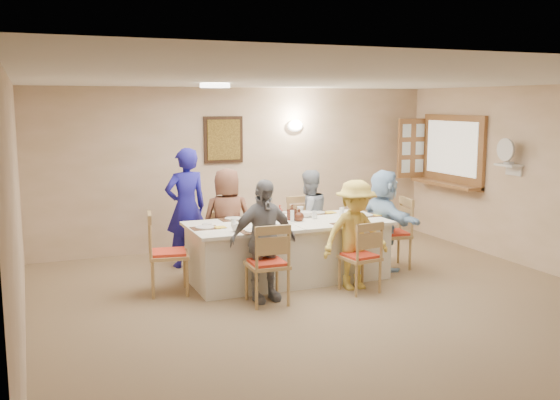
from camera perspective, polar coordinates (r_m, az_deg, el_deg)
name	(u,v)px	position (r m, az deg, el deg)	size (l,w,h in m)	color
ground	(345,312)	(6.98, 5.97, -10.12)	(7.00, 7.00, 0.00)	#9C8260
room_walls	(347,175)	(6.64, 6.18, 2.33)	(7.00, 7.00, 7.00)	tan
wall_picture	(224,140)	(9.71, -5.19, 5.51)	(0.62, 0.05, 0.72)	#3E2515
wall_sconce	(295,126)	(10.10, 1.41, 6.81)	(0.26, 0.09, 0.18)	white
ceiling_light	(215,86)	(7.61, -5.97, 10.37)	(0.36, 0.36, 0.05)	white
serving_hatch	(453,151)	(10.40, 15.53, 4.35)	(0.06, 1.50, 1.15)	brown
hatch_sill	(445,184)	(10.38, 14.89, 1.45)	(0.30, 1.50, 0.05)	brown
shutter_door	(412,148)	(10.87, 11.99, 4.66)	(0.55, 0.04, 1.00)	brown
fan_shelf	(509,165)	(9.33, 20.18, 3.02)	(0.22, 0.36, 0.03)	white
desk_fan	(508,154)	(9.30, 20.09, 3.93)	(0.30, 0.30, 0.28)	#A5A5A8
dining_table	(288,251)	(8.06, 0.75, -4.66)	(2.57, 1.09, 0.76)	silver
chair_back_left	(225,237)	(8.58, -5.04, -3.40)	(0.43, 0.43, 0.89)	tan
chair_back_right	(305,229)	(8.99, 2.29, -2.68)	(0.45, 0.45, 0.93)	tan
chair_front_left	(267,263)	(7.10, -1.19, -5.75)	(0.45, 0.45, 0.95)	tan
chair_front_right	(360,256)	(7.60, 7.31, -5.08)	(0.42, 0.42, 0.88)	tan
chair_left_end	(169,253)	(7.58, -10.14, -4.76)	(0.48, 0.48, 0.99)	tan
chair_right_end	(392,233)	(8.74, 10.16, -2.98)	(0.47, 0.47, 0.98)	tan
diner_back_left	(227,220)	(8.41, -4.83, -1.84)	(0.74, 0.53, 1.41)	brown
diner_back_right	(308,217)	(8.84, 2.62, -1.55)	(0.73, 0.61, 1.33)	#8A92A0
diner_front_left	(263,240)	(7.15, -1.55, -3.72)	(0.86, 0.43, 1.41)	gray
diner_front_right	(355,235)	(7.65, 6.90, -3.20)	(0.87, 0.50, 1.35)	#EDCC54
diner_right_end	(384,220)	(8.63, 9.47, -1.77)	(0.44, 1.29, 1.38)	#ABD5FF
caregiver	(186,208)	(8.72, -8.59, -0.70)	(0.66, 0.49, 1.66)	#1E1B94
placemat_fl	(255,231)	(7.38, -2.26, -2.88)	(0.36, 0.27, 0.01)	#472B19
plate_fl	(255,231)	(7.38, -2.26, -2.81)	(0.25, 0.25, 0.02)	white
napkin_fl	(271,230)	(7.39, -0.82, -2.80)	(0.15, 0.15, 0.01)	yellow
placemat_fr	(345,224)	(7.86, 5.99, -2.19)	(0.33, 0.24, 0.01)	#472B19
plate_fr	(345,223)	(7.86, 5.99, -2.12)	(0.23, 0.23, 0.01)	white
napkin_fr	(360,223)	(7.90, 7.32, -2.11)	(0.13, 0.13, 0.01)	yellow
placemat_bl	(233,219)	(8.16, -4.28, -1.76)	(0.36, 0.27, 0.01)	#472B19
plate_bl	(233,218)	(8.15, -4.28, -1.69)	(0.23, 0.23, 0.01)	white
napkin_bl	(248,218)	(8.17, -2.97, -1.69)	(0.15, 0.15, 0.01)	yellow
placemat_br	(316,213)	(8.60, 3.35, -1.20)	(0.36, 0.27, 0.01)	#472B19
plate_br	(316,212)	(8.59, 3.35, -1.14)	(0.24, 0.24, 0.01)	white
napkin_br	(330,212)	(8.63, 4.57, -1.13)	(0.14, 0.14, 0.01)	yellow
placemat_le	(205,228)	(7.62, -6.88, -2.56)	(0.33, 0.24, 0.01)	#472B19
plate_le	(205,227)	(7.62, -6.89, -2.49)	(0.23, 0.23, 0.01)	white
napkin_le	(220,227)	(7.62, -5.48, -2.48)	(0.13, 0.13, 0.01)	yellow
placemat_re	(365,216)	(8.47, 7.75, -1.42)	(0.38, 0.28, 0.01)	#472B19
plate_re	(365,215)	(8.47, 7.75, -1.35)	(0.22, 0.22, 0.01)	white
napkin_re	(378,215)	(8.52, 8.97, -1.34)	(0.13, 0.13, 0.01)	yellow
teacup_a	(236,228)	(7.39, -4.00, -2.55)	(0.14, 0.14, 0.09)	white
teacup_b	(300,210)	(8.64, 1.88, -0.87)	(0.12, 0.12, 0.09)	white
bowl_a	(279,224)	(7.68, -0.06, -2.22)	(0.29, 0.29, 0.05)	white
bowl_b	(306,214)	(8.32, 2.36, -1.31)	(0.25, 0.25, 0.07)	white
condiment_ketchup	(280,213)	(7.97, -0.02, -1.23)	(0.08, 0.08, 0.21)	#B71D0F
condiment_brown	(292,212)	(8.07, 1.10, -1.12)	(0.12, 0.13, 0.21)	#461F12
condiment_malt	(299,215)	(8.01, 1.76, -1.36)	(0.16, 0.16, 0.16)	#461F12
drinking_glass	(276,218)	(7.96, -0.38, -1.62)	(0.06, 0.06, 0.09)	silver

